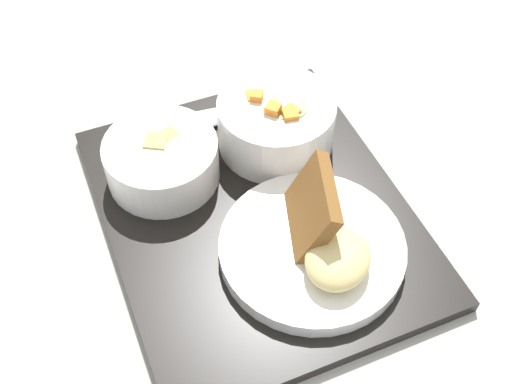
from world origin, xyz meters
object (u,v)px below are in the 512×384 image
(bowl_soup, at_px, (162,158))
(knife, at_px, (169,119))
(plate_main, at_px, (316,245))
(spoon, at_px, (190,124))
(bowl_salad, at_px, (276,121))

(bowl_soup, relative_size, knife, 0.79)
(plate_main, height_order, spoon, plate_main)
(spoon, bearing_deg, bowl_soup, -127.57)
(bowl_soup, relative_size, plate_main, 0.66)
(knife, bearing_deg, bowl_soup, -104.85)
(bowl_salad, xyz_separation_m, knife, (-0.07, -0.11, -0.03))
(plate_main, bearing_deg, knife, -159.01)
(bowl_salad, xyz_separation_m, plate_main, (0.16, -0.02, -0.02))
(bowl_salad, bearing_deg, bowl_soup, -87.08)
(bowl_salad, distance_m, spoon, 0.11)
(bowl_salad, bearing_deg, knife, -124.55)
(bowl_soup, relative_size, spoon, 0.91)
(bowl_soup, distance_m, plate_main, 0.19)
(bowl_soup, xyz_separation_m, plate_main, (0.15, 0.12, -0.01))
(bowl_soup, height_order, plate_main, plate_main)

